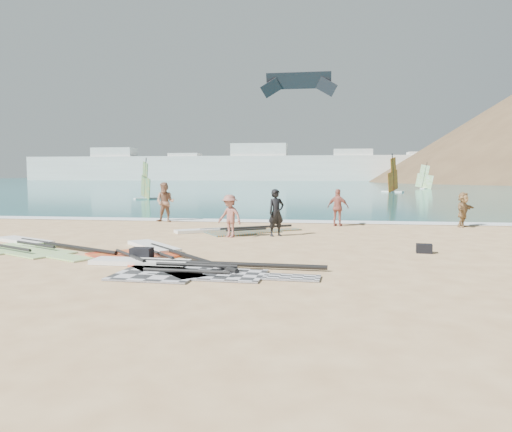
# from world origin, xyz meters

# --- Properties ---
(ground) EXTENTS (300.00, 300.00, 0.00)m
(ground) POSITION_xyz_m (0.00, 0.00, 0.00)
(ground) COLOR #DBB780
(ground) RESTS_ON ground
(sea) EXTENTS (300.00, 240.00, 0.06)m
(sea) POSITION_xyz_m (0.00, 132.00, 0.00)
(sea) COLOR #0D575B
(sea) RESTS_ON ground
(surf_line) EXTENTS (300.00, 1.20, 0.04)m
(surf_line) POSITION_xyz_m (0.00, 12.30, 0.00)
(surf_line) COLOR white
(surf_line) RESTS_ON ground
(far_town) EXTENTS (160.00, 8.00, 12.00)m
(far_town) POSITION_xyz_m (-15.72, 150.00, 4.49)
(far_town) COLOR white
(far_town) RESTS_ON ground
(rig_grey) EXTENTS (6.25, 2.59, 0.20)m
(rig_grey) POSITION_xyz_m (-0.98, -0.39, 0.05)
(rig_grey) COLOR #2A2B2D
(rig_grey) RESTS_ON ground
(rig_green) EXTENTS (5.78, 4.36, 0.20)m
(rig_green) POSITION_xyz_m (-6.88, 2.53, 0.05)
(rig_green) COLOR #71D11F
(rig_green) RESTS_ON ground
(rig_orange) EXTENTS (5.11, 3.79, 0.20)m
(rig_orange) POSITION_xyz_m (-1.30, 7.69, 0.05)
(rig_orange) COLOR orange
(rig_orange) RESTS_ON ground
(rig_red) EXTENTS (5.10, 5.90, 0.21)m
(rig_red) POSITION_xyz_m (-2.36, 1.61, 0.05)
(rig_red) COLOR red
(rig_red) RESTS_ON ground
(gear_bag_near) EXTENTS (0.57, 0.42, 0.36)m
(gear_bag_near) POSITION_xyz_m (-2.38, 0.74, 0.18)
(gear_bag_near) COLOR black
(gear_bag_near) RESTS_ON ground
(gear_bag_far) EXTENTS (0.49, 0.37, 0.28)m
(gear_bag_far) POSITION_xyz_m (5.60, 3.26, 0.14)
(gear_bag_far) COLOR black
(gear_bag_far) RESTS_ON ground
(person_wetsuit) EXTENTS (0.79, 0.74, 1.81)m
(person_wetsuit) POSITION_xyz_m (0.72, 6.68, 0.91)
(person_wetsuit) COLOR black
(person_wetsuit) RESTS_ON ground
(beachgoer_left) EXTENTS (0.98, 0.77, 1.96)m
(beachgoer_left) POSITION_xyz_m (-5.33, 11.50, 0.98)
(beachgoer_left) COLOR #9A6B51
(beachgoer_left) RESTS_ON ground
(beachgoer_mid) EXTENTS (1.20, 1.00, 1.61)m
(beachgoer_mid) POSITION_xyz_m (-0.97, 6.09, 0.81)
(beachgoer_mid) COLOR #96594E
(beachgoer_mid) RESTS_ON ground
(beachgoer_back) EXTENTS (1.08, 0.69, 1.70)m
(beachgoer_back) POSITION_xyz_m (3.13, 10.73, 0.85)
(beachgoer_back) COLOR #AD5D4E
(beachgoer_back) RESTS_ON ground
(beachgoer_right) EXTENTS (1.22, 1.47, 1.58)m
(beachgoer_right) POSITION_xyz_m (8.68, 11.10, 0.79)
(beachgoer_right) COLOR #987347
(beachgoer_right) RESTS_ON ground
(windsurfer_left) EXTENTS (2.02, 2.03, 3.86)m
(windsurfer_left) POSITION_xyz_m (-14.01, 31.65, 1.17)
(windsurfer_left) COLOR white
(windsurfer_left) RESTS_ON ground
(windsurfer_centre) EXTENTS (2.74, 2.91, 4.94)m
(windsurfer_centre) POSITION_xyz_m (10.66, 52.53, 1.40)
(windsurfer_centre) COLOR white
(windsurfer_centre) RESTS_ON ground
(windsurfer_right) EXTENTS (2.53, 2.33, 4.15)m
(windsurfer_right) POSITION_xyz_m (17.21, 67.56, 1.23)
(windsurfer_right) COLOR white
(windsurfer_right) RESTS_ON ground
(kitesurf_kite) EXTENTS (8.19, 0.99, 2.58)m
(kitesurf_kite) POSITION_xyz_m (-0.61, 41.30, 11.94)
(kitesurf_kite) COLOR black
(kitesurf_kite) RESTS_ON ground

